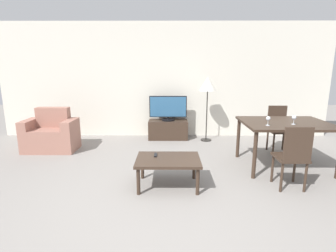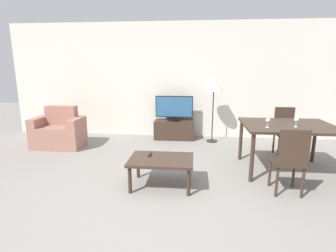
# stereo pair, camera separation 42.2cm
# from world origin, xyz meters

# --- Properties ---
(ground_plane) EXTENTS (18.00, 18.00, 0.00)m
(ground_plane) POSITION_xyz_m (0.00, 0.00, 0.00)
(ground_plane) COLOR gray
(wall_back) EXTENTS (7.92, 0.06, 2.70)m
(wall_back) POSITION_xyz_m (0.00, 3.64, 1.35)
(wall_back) COLOR silver
(wall_back) RESTS_ON ground_plane
(armchair) EXTENTS (1.02, 0.60, 0.86)m
(armchair) POSITION_xyz_m (-2.30, 2.43, 0.32)
(armchair) COLOR #9E6B5B
(armchair) RESTS_ON ground_plane
(tv_stand) EXTENTS (0.92, 0.46, 0.44)m
(tv_stand) POSITION_xyz_m (0.08, 3.34, 0.22)
(tv_stand) COLOR #38281E
(tv_stand) RESTS_ON ground_plane
(tv) EXTENTS (0.87, 0.30, 0.58)m
(tv) POSITION_xyz_m (0.08, 3.33, 0.73)
(tv) COLOR black
(tv) RESTS_ON tv_stand
(coffee_table) EXTENTS (0.90, 0.63, 0.41)m
(coffee_table) POSITION_xyz_m (0.10, 0.77, 0.37)
(coffee_table) COLOR #38281E
(coffee_table) RESTS_ON ground_plane
(dining_table) EXTENTS (1.40, 1.09, 0.78)m
(dining_table) POSITION_xyz_m (2.04, 1.53, 0.70)
(dining_table) COLOR #38281E
(dining_table) RESTS_ON ground_plane
(dining_chair_near) EXTENTS (0.40, 0.40, 0.92)m
(dining_chair_near) POSITION_xyz_m (1.80, 0.68, 0.51)
(dining_chair_near) COLOR #38281E
(dining_chair_near) RESTS_ON ground_plane
(dining_chair_far) EXTENTS (0.40, 0.40, 0.92)m
(dining_chair_far) POSITION_xyz_m (2.29, 2.39, 0.51)
(dining_chair_far) COLOR #38281E
(dining_chair_far) RESTS_ON ground_plane
(floor_lamp) EXTENTS (0.38, 0.38, 1.46)m
(floor_lamp) POSITION_xyz_m (0.96, 3.16, 1.26)
(floor_lamp) COLOR black
(floor_lamp) RESTS_ON ground_plane
(remote_primary) EXTENTS (0.04, 0.15, 0.02)m
(remote_primary) POSITION_xyz_m (-0.09, 0.89, 0.42)
(remote_primary) COLOR black
(remote_primary) RESTS_ON coffee_table
(wine_glass_left) EXTENTS (0.07, 0.07, 0.15)m
(wine_glass_left) POSITION_xyz_m (2.09, 1.36, 0.88)
(wine_glass_left) COLOR silver
(wine_glass_left) RESTS_ON dining_table
(wine_glass_center) EXTENTS (0.07, 0.07, 0.15)m
(wine_glass_center) POSITION_xyz_m (1.65, 1.27, 0.88)
(wine_glass_center) COLOR silver
(wine_glass_center) RESTS_ON dining_table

